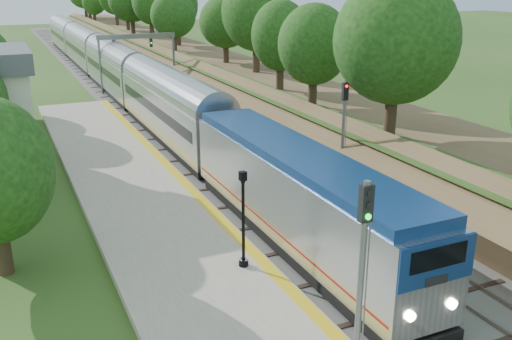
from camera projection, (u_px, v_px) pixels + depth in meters
name	position (u px, v px, depth m)	size (l,w,h in m)	color
trackbed	(126.00, 84.00, 66.50)	(9.50, 170.00, 0.28)	#4C4944
platform	(179.00, 251.00, 25.73)	(6.40, 68.00, 0.38)	gray
yellow_stripe	(237.00, 235.00, 26.79)	(0.55, 68.00, 0.01)	gold
embankment	(193.00, 63.00, 69.18)	(10.64, 170.00, 11.70)	brown
signal_gantry	(137.00, 47.00, 60.84)	(8.40, 0.38, 6.20)	slate
trees_behind_platform	(18.00, 147.00, 26.00)	(7.82, 53.32, 7.21)	#332316
train	(116.00, 73.00, 60.30)	(3.01, 100.22, 4.43)	black
lamppost_far	(243.00, 225.00, 23.41)	(0.41, 0.41, 4.19)	black
signal_platform	(362.00, 261.00, 16.17)	(0.37, 0.29, 6.30)	slate
signal_farside	(344.00, 123.00, 32.79)	(0.34, 0.27, 6.26)	slate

